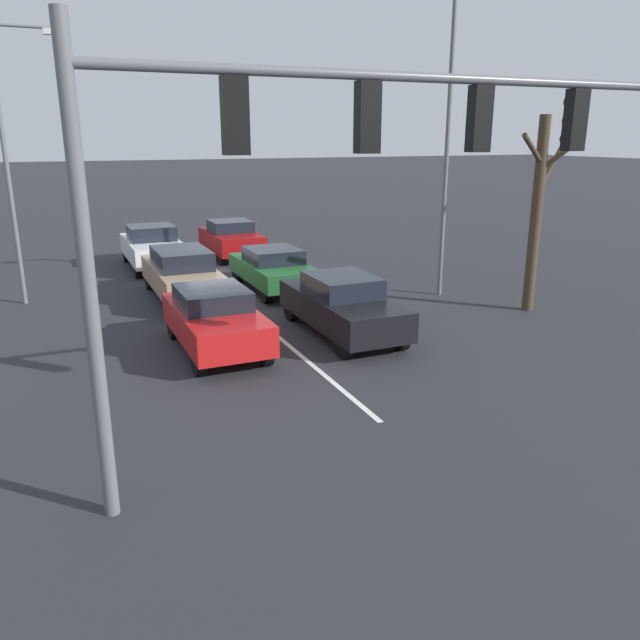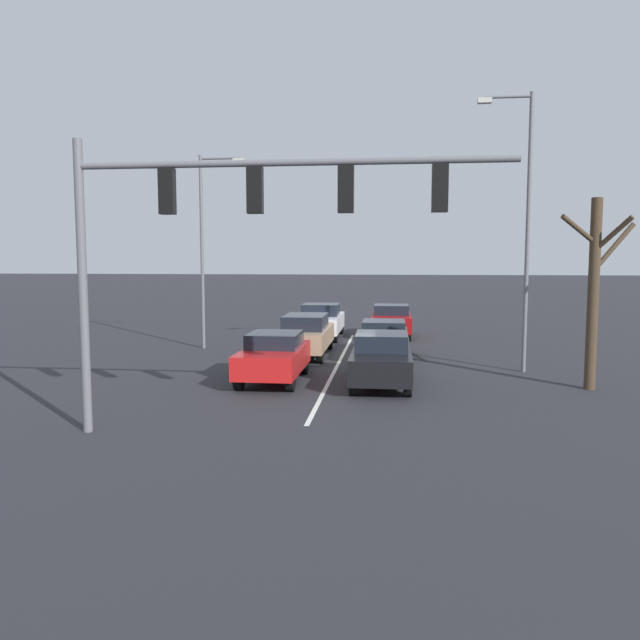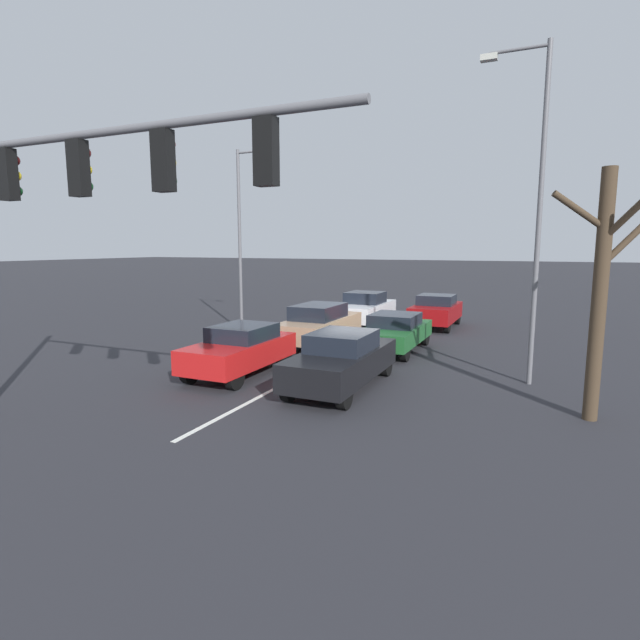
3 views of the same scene
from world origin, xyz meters
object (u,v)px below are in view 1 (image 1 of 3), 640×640
object	(u,v)px
street_lamp_right_shoulder	(12,148)
street_lamp_left_shoulder	(444,128)
bare_tree_near	(538,208)
car_maroon_leftlane_third	(231,239)
car_black_leftlane_front	(342,305)
car_darkgreen_leftlane_second	(273,268)
car_white_midlane_third	(153,247)
traffic_signal_gantry	(326,158)
car_red_midlane_front	(215,319)
car_tan_midlane_second	(182,273)

from	to	relation	value
street_lamp_right_shoulder	street_lamp_left_shoulder	distance (m)	12.67
bare_tree_near	car_maroon_leftlane_third	bearing A→B (deg)	-63.26
car_black_leftlane_front	street_lamp_right_shoulder	bearing A→B (deg)	-41.99
street_lamp_right_shoulder	car_darkgreen_leftlane_second	bearing A→B (deg)	169.53
car_white_midlane_third	traffic_signal_gantry	xyz separation A→B (m)	(0.07, 16.66, 3.85)
car_red_midlane_front	street_lamp_left_shoulder	bearing A→B (deg)	-162.48
car_red_midlane_front	car_white_midlane_third	xyz separation A→B (m)	(-0.25, -10.62, 0.04)
car_tan_midlane_second	street_lamp_left_shoulder	distance (m)	9.15
car_black_leftlane_front	street_lamp_right_shoulder	size ratio (longest dim) A/B	0.57
car_tan_midlane_second	street_lamp_left_shoulder	bearing A→B (deg)	160.38
car_maroon_leftlane_third	car_white_midlane_third	world-z (taller)	car_white_midlane_third
traffic_signal_gantry	street_lamp_left_shoulder	world-z (taller)	street_lamp_left_shoulder
traffic_signal_gantry	car_tan_midlane_second	bearing A→B (deg)	-90.51
traffic_signal_gantry	bare_tree_near	bearing A→B (deg)	-147.37
street_lamp_right_shoulder	street_lamp_left_shoulder	xyz separation A→B (m)	(-11.96, 4.16, 0.56)
car_tan_midlane_second	car_maroon_leftlane_third	xyz separation A→B (m)	(-3.32, -6.19, -0.03)
traffic_signal_gantry	street_lamp_right_shoulder	bearing A→B (deg)	-71.37
car_white_midlane_third	car_black_leftlane_front	bearing A→B (deg)	106.09
car_black_leftlane_front	street_lamp_left_shoulder	size ratio (longest dim) A/B	0.50
street_lamp_right_shoulder	car_white_midlane_third	bearing A→B (deg)	-137.44
car_black_leftlane_front	car_red_midlane_front	bearing A→B (deg)	-0.69
car_darkgreen_leftlane_second	street_lamp_left_shoulder	distance (m)	6.94
car_white_midlane_third	traffic_signal_gantry	distance (m)	17.10
car_tan_midlane_second	street_lamp_left_shoulder	world-z (taller)	street_lamp_left_shoulder
car_red_midlane_front	car_darkgreen_leftlane_second	xyz separation A→B (m)	(-3.31, -5.27, -0.05)
car_black_leftlane_front	traffic_signal_gantry	xyz separation A→B (m)	(3.14, 6.00, 3.88)
traffic_signal_gantry	car_white_midlane_third	bearing A→B (deg)	-90.24
car_darkgreen_leftlane_second	street_lamp_right_shoulder	distance (m)	8.48
car_maroon_leftlane_third	street_lamp_left_shoulder	world-z (taller)	street_lamp_left_shoulder
car_darkgreen_leftlane_second	bare_tree_near	distance (m)	8.44
car_red_midlane_front	car_maroon_leftlane_third	bearing A→B (deg)	-107.56
car_red_midlane_front	bare_tree_near	xyz separation A→B (m)	(-9.40, 0.13, 2.20)
traffic_signal_gantry	street_lamp_right_shoulder	xyz separation A→B (m)	(4.27, -12.67, -0.04)
street_lamp_left_shoulder	car_red_midlane_front	bearing A→B (deg)	17.52
street_lamp_right_shoulder	bare_tree_near	size ratio (longest dim) A/B	1.46
bare_tree_near	street_lamp_left_shoulder	bearing A→B (deg)	-59.56
car_black_leftlane_front	car_darkgreen_leftlane_second	size ratio (longest dim) A/B	1.06
car_black_leftlane_front	car_maroon_leftlane_third	distance (m)	11.42
street_lamp_left_shoulder	car_darkgreen_leftlane_second	bearing A→B (deg)	-31.50
car_red_midlane_front	car_white_midlane_third	size ratio (longest dim) A/B	0.88
car_red_midlane_front	car_maroon_leftlane_third	size ratio (longest dim) A/B	0.99
car_red_midlane_front	car_white_midlane_third	bearing A→B (deg)	-91.33
car_white_midlane_third	traffic_signal_gantry	world-z (taller)	traffic_signal_gantry
street_lamp_left_shoulder	car_tan_midlane_second	bearing A→B (deg)	-19.62
street_lamp_right_shoulder	bare_tree_near	distance (m)	15.18
car_black_leftlane_front	bare_tree_near	bearing A→B (deg)	179.12
car_red_midlane_front	traffic_signal_gantry	distance (m)	7.18
car_darkgreen_leftlane_second	car_maroon_leftlane_third	world-z (taller)	car_maroon_leftlane_third
car_tan_midlane_second	street_lamp_right_shoulder	xyz separation A→B (m)	(4.37, -1.45, 3.78)
car_black_leftlane_front	traffic_signal_gantry	world-z (taller)	traffic_signal_gantry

